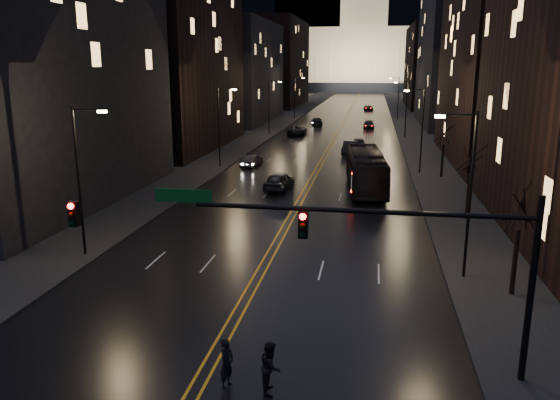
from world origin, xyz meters
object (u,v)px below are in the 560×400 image
at_px(oncoming_car_a, 279,181).
at_px(pedestrian_b, 271,367).
at_px(traffic_signal, 370,241).
at_px(receding_car_a, 350,148).
at_px(pedestrian_a, 227,363).
at_px(bus, 366,170).
at_px(oncoming_car_b, 252,161).

xyz_separation_m(oncoming_car_a, pedestrian_b, (5.15, -31.92, 0.10)).
height_order(traffic_signal, receding_car_a, traffic_signal).
bearing_deg(pedestrian_a, oncoming_car_a, 21.20).
xyz_separation_m(pedestrian_a, pedestrian_b, (1.59, 0.00, 0.02)).
bearing_deg(pedestrian_b, oncoming_car_a, 2.35).
bearing_deg(receding_car_a, traffic_signal, -83.03).
bearing_deg(traffic_signal, receding_car_a, 93.09).
bearing_deg(pedestrian_a, receding_car_a, 12.71).
bearing_deg(receding_car_a, bus, -79.81).
height_order(bus, pedestrian_b, bus).
distance_m(oncoming_car_a, receding_car_a, 23.18).
bearing_deg(pedestrian_a, oncoming_car_b, 26.17).
bearing_deg(receding_car_a, pedestrian_a, -88.25).
bearing_deg(oncoming_car_b, bus, 150.39).
bearing_deg(oncoming_car_a, bus, -162.32).
xyz_separation_m(traffic_signal, pedestrian_b, (-3.26, -2.00, -4.15)).
distance_m(oncoming_car_b, pedestrian_b, 44.07).
xyz_separation_m(oncoming_car_b, pedestrian_a, (8.60, -42.88, 0.24)).
height_order(oncoming_car_a, oncoming_car_b, oncoming_car_a).
distance_m(traffic_signal, bus, 31.74).
xyz_separation_m(bus, oncoming_car_b, (-12.92, 9.32, -1.14)).
bearing_deg(oncoming_car_a, oncoming_car_b, -59.44).
relative_size(traffic_signal, pedestrian_b, 9.10).
distance_m(bus, receding_car_a, 21.01).
relative_size(oncoming_car_a, oncoming_car_b, 1.18).
height_order(pedestrian_a, pedestrian_b, pedestrian_b).
bearing_deg(pedestrian_a, pedestrian_b, -75.16).
relative_size(traffic_signal, oncoming_car_a, 3.46).
xyz_separation_m(receding_car_a, pedestrian_b, (-0.43, -54.42, 0.13)).
bearing_deg(pedestrian_b, receding_car_a, -7.27).
height_order(bus, oncoming_car_b, bus).
height_order(traffic_signal, pedestrian_a, traffic_signal).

